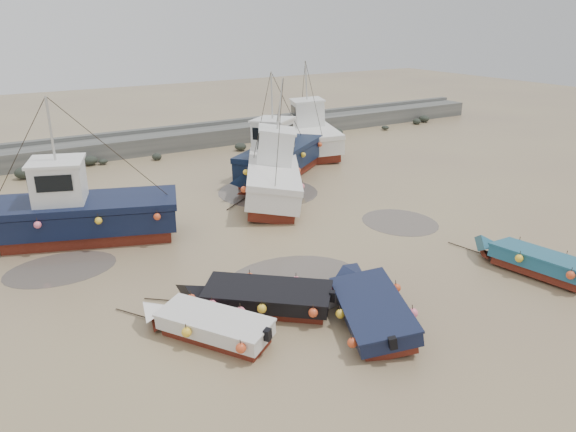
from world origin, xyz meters
name	(u,v)px	position (x,y,z in m)	size (l,w,h in m)	color
ground	(346,259)	(0.00, 0.00, 0.00)	(120.00, 120.00, 0.00)	#9D895E
seawall	(158,142)	(0.05, 21.99, 0.63)	(60.00, 4.92, 1.50)	#5F5E5A
puddle_a	(295,282)	(-2.85, -0.64, 0.00)	(5.43, 5.43, 0.01)	#574E46
puddle_b	(400,222)	(4.75, 2.03, 0.00)	(3.38, 3.38, 0.01)	#574E46
puddle_c	(61,269)	(-9.91, 5.12, 0.00)	(4.21, 4.21, 0.01)	#574E46
puddle_d	(268,192)	(1.82, 9.43, 0.00)	(5.48, 5.48, 0.01)	#574E46
dinghy_0	(205,321)	(-7.12, -2.29, 0.55)	(3.58, 5.26, 1.43)	maroon
dinghy_1	(372,304)	(-2.13, -4.14, 0.54)	(3.78, 6.32, 1.43)	maroon
dinghy_2	(532,258)	(5.33, -4.60, 0.55)	(2.35, 5.90, 1.43)	maroon
dinghy_4	(257,294)	(-4.97, -1.62, 0.54)	(5.41, 4.88, 1.43)	maroon
cabin_boat_0	(73,212)	(-8.74, 7.77, 1.32)	(10.42, 5.44, 6.22)	maroon
cabin_boat_1	(270,173)	(1.47, 8.61, 1.32)	(6.65, 10.07, 6.22)	maroon
cabin_boat_2	(277,157)	(3.62, 11.45, 1.32)	(9.48, 7.35, 6.22)	maroon
cabin_boat_3	(310,133)	(9.20, 16.19, 1.34)	(5.51, 9.84, 6.22)	maroon
person	(121,232)	(-6.82, 7.80, 0.00)	(0.64, 0.42, 1.76)	#182238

